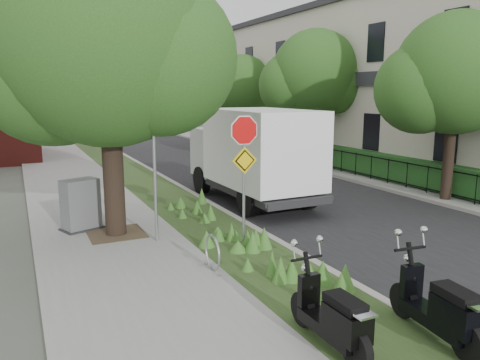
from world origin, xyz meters
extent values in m
plane|color=#4C5147|center=(0.00, 0.00, 0.00)|extent=(120.00, 120.00, 0.00)
cube|color=gray|center=(-4.25, 10.00, 0.06)|extent=(3.50, 60.00, 0.12)
cube|color=#29411B|center=(-1.50, 10.00, 0.06)|extent=(2.00, 60.00, 0.12)
cube|color=#9E9991|center=(-0.50, 10.00, 0.07)|extent=(0.20, 60.00, 0.13)
cube|color=black|center=(3.00, 10.00, 0.01)|extent=(7.00, 60.00, 0.01)
cube|color=#9E9991|center=(6.50, 10.00, 0.07)|extent=(0.20, 60.00, 0.13)
cube|color=gray|center=(8.20, 10.00, 0.06)|extent=(3.20, 60.00, 0.12)
cylinder|color=black|center=(-4.00, 2.80, 2.36)|extent=(0.52, 0.52, 4.48)
sphere|color=#28501A|center=(-4.00, 2.80, 5.08)|extent=(5.40, 5.40, 5.40)
sphere|color=#28501A|center=(-5.21, 3.61, 4.41)|extent=(4.05, 4.05, 4.05)
sphere|color=#28501A|center=(-2.92, 2.12, 4.54)|extent=(3.78, 3.78, 3.78)
cube|color=#473828|center=(-4.00, 2.80, 0.12)|extent=(1.40, 1.40, 0.01)
cylinder|color=#A5A8AD|center=(-3.20, 1.80, 2.12)|extent=(0.08, 0.08, 4.00)
torus|color=#A5A8AD|center=(-2.70, -0.60, 0.50)|extent=(0.05, 0.77, 0.77)
cube|color=#A5A8AD|center=(-2.70, -0.96, 0.14)|extent=(0.06, 0.06, 0.04)
cube|color=#A5A8AD|center=(-2.70, -0.24, 0.14)|extent=(0.06, 0.06, 0.04)
cylinder|color=#A5A8AD|center=(-1.40, 0.60, 1.62)|extent=(0.07, 0.07, 3.00)
cylinder|color=red|center=(-1.40, 0.57, 2.87)|extent=(0.86, 0.03, 0.86)
cylinder|color=white|center=(-1.40, 0.58, 2.87)|extent=(0.94, 0.02, 0.94)
cube|color=yellow|center=(-1.40, 0.57, 2.17)|extent=(0.64, 0.03, 0.64)
cube|color=black|center=(7.20, 10.00, 1.07)|extent=(0.04, 24.00, 0.04)
cube|color=black|center=(7.20, 10.00, 0.27)|extent=(0.04, 24.00, 0.04)
cylinder|color=black|center=(7.20, 10.00, 0.62)|extent=(0.03, 0.03, 1.00)
cube|color=#194518|center=(7.90, 10.00, 0.67)|extent=(1.00, 24.00, 1.10)
cube|color=beige|center=(11.50, 10.00, 4.00)|extent=(7.00, 26.00, 8.00)
cube|color=#2D2D33|center=(11.50, 10.00, 8.05)|extent=(7.40, 26.40, 0.30)
cube|color=#2D2D33|center=(7.95, 10.00, 4.30)|extent=(0.25, 26.00, 0.60)
cylinder|color=black|center=(7.00, 2.00, 2.02)|extent=(0.36, 0.36, 3.81)
sphere|color=#28501A|center=(7.00, 2.00, 4.34)|extent=(4.00, 4.00, 4.00)
sphere|color=#28501A|center=(6.10, 2.60, 3.84)|extent=(3.00, 3.00, 3.00)
cylinder|color=black|center=(7.00, 10.00, 2.14)|extent=(0.36, 0.36, 4.03)
sphere|color=#28501A|center=(7.00, 10.00, 4.58)|extent=(4.20, 4.20, 4.20)
sphere|color=#28501A|center=(6.05, 10.63, 4.06)|extent=(3.15, 3.15, 3.15)
sphere|color=#28501A|center=(7.84, 9.47, 4.16)|extent=(2.94, 2.94, 2.94)
cylinder|color=black|center=(7.00, 18.00, 1.94)|extent=(0.36, 0.36, 3.64)
sphere|color=#28501A|center=(7.00, 18.00, 4.15)|extent=(3.80, 3.80, 3.80)
sphere|color=#28501A|center=(6.14, 18.57, 3.67)|extent=(2.85, 2.85, 2.85)
sphere|color=#28501A|center=(7.76, 17.52, 3.77)|extent=(2.66, 2.66, 2.66)
cylinder|color=black|center=(-2.30, -3.35, 0.39)|extent=(0.13, 0.54, 0.54)
cylinder|color=black|center=(-2.30, -4.65, 0.39)|extent=(0.13, 0.54, 0.54)
cube|color=black|center=(-2.30, -4.05, 0.41)|extent=(0.36, 1.20, 0.19)
cube|color=black|center=(-2.30, -4.42, 0.66)|extent=(0.38, 0.68, 0.42)
cube|color=black|center=(-2.30, -4.37, 0.93)|extent=(0.32, 0.63, 0.13)
cylinder|color=black|center=(-0.66, -3.82, 0.41)|extent=(0.20, 0.58, 0.57)
cylinder|color=black|center=(-0.83, -5.18, 0.41)|extent=(0.20, 0.58, 0.57)
cube|color=black|center=(-0.75, -4.55, 0.43)|extent=(0.52, 1.30, 0.20)
cube|color=black|center=(-0.80, -4.94, 0.69)|extent=(0.48, 0.76, 0.44)
cube|color=black|center=(-0.79, -4.88, 0.98)|extent=(0.41, 0.69, 0.13)
cube|color=#262628|center=(1.05, 4.87, 0.57)|extent=(2.30, 5.92, 0.20)
cube|color=#B7BABC|center=(1.02, 7.15, 1.51)|extent=(2.30, 1.59, 1.78)
cube|color=white|center=(1.06, 4.25, 1.96)|extent=(2.50, 4.26, 2.45)
cube|color=#262628|center=(-4.74, 3.63, 0.14)|extent=(1.19, 0.99, 0.05)
cube|color=slate|center=(-4.74, 3.63, 0.80)|extent=(1.04, 0.84, 1.35)
camera|label=1|loc=(-6.14, -9.08, 3.74)|focal=35.00mm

